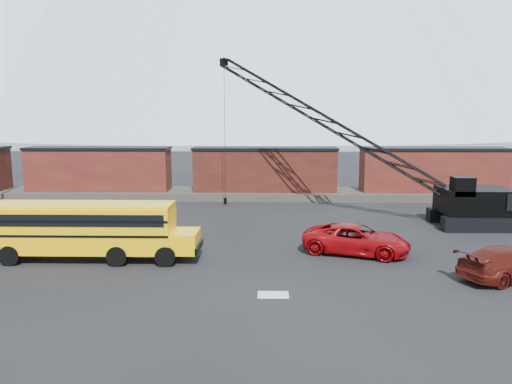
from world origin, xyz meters
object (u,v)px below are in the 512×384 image
school_bus (89,228)px  crawler_crane (328,123)px  red_pickup (356,239)px  maroon_suv (510,263)px

school_bus → crawler_crane: 20.31m
school_bus → crawler_crane: size_ratio=0.53×
school_bus → red_pickup: school_bus is taller
school_bus → maroon_suv: size_ratio=2.09×
maroon_suv → school_bus: bearing=58.3°
maroon_suv → crawler_crane: 18.43m
crawler_crane → maroon_suv: bearing=-65.5°
crawler_crane → red_pickup: bearing=-88.0°
school_bus → maroon_suv: bearing=-7.2°
school_bus → red_pickup: size_ratio=1.91×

